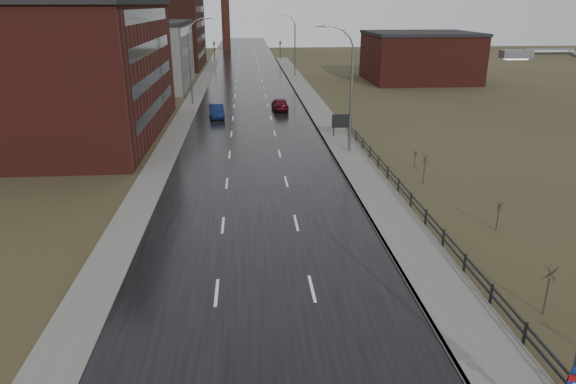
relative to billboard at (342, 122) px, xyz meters
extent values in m
cube|color=black|center=(-9.10, 18.27, -1.64)|extent=(14.00, 300.00, 0.06)
cube|color=#595651|center=(-0.50, -6.73, -1.58)|extent=(3.20, 180.00, 0.18)
cube|color=slate|center=(-2.02, -6.73, -1.58)|extent=(0.16, 180.00, 0.18)
cube|color=#595651|center=(-17.30, 18.27, -1.61)|extent=(2.40, 260.00, 0.12)
cube|color=#471914|center=(-30.10, 3.27, 4.83)|extent=(22.00, 28.00, 13.00)
cube|color=black|center=(-30.10, 3.27, 11.58)|extent=(22.44, 28.56, 0.50)
cube|color=black|center=(-19.12, 3.27, 1.33)|extent=(0.06, 22.40, 1.20)
cube|color=black|center=(-19.12, 3.27, 4.33)|extent=(0.06, 22.40, 1.20)
cube|color=black|center=(-19.12, 3.27, 7.33)|extent=(0.06, 22.40, 1.20)
cube|color=black|center=(-19.12, 3.27, 10.33)|extent=(0.06, 22.40, 1.20)
cube|color=slate|center=(-27.10, 36.27, 3.33)|extent=(16.00, 20.00, 10.00)
cube|color=black|center=(-27.10, 36.27, 8.58)|extent=(16.32, 20.40, 0.50)
cube|color=black|center=(-19.12, 36.27, 1.33)|extent=(0.06, 16.00, 1.20)
cube|color=black|center=(-19.12, 36.27, 4.33)|extent=(0.06, 16.00, 1.20)
cube|color=black|center=(-19.12, 36.27, 7.33)|extent=(0.06, 16.00, 1.20)
cube|color=#331611|center=(-32.10, 66.27, 5.83)|extent=(26.00, 24.00, 15.00)
cube|color=black|center=(-19.12, 66.27, 1.33)|extent=(0.06, 19.20, 1.20)
cube|color=black|center=(-19.12, 66.27, 4.33)|extent=(0.06, 19.20, 1.20)
cube|color=black|center=(-19.12, 66.27, 7.33)|extent=(0.06, 19.20, 1.20)
cube|color=black|center=(-19.12, 66.27, 10.33)|extent=(0.06, 19.20, 1.20)
cube|color=#471914|center=(21.20, 40.27, 2.33)|extent=(18.00, 16.00, 8.00)
cube|color=black|center=(21.20, 40.27, 6.58)|extent=(18.36, 16.32, 0.50)
cylinder|color=slate|center=(-2.81, -39.73, 10.35)|extent=(1.15, 0.14, 0.14)
cube|color=slate|center=(-3.56, -39.73, 10.30)|extent=(0.70, 0.28, 0.18)
cube|color=silver|center=(-3.56, -39.73, 10.20)|extent=(0.50, 0.20, 0.04)
cube|color=navy|center=(-0.30, -39.85, 0.88)|extent=(0.60, 0.04, 0.65)
cylinder|color=slate|center=(-0.30, -5.73, 3.08)|extent=(0.24, 0.24, 9.50)
cylinder|color=slate|center=(-0.47, -5.73, 8.24)|extent=(0.51, 0.14, 0.98)
cylinder|color=slate|center=(-0.94, -5.73, 8.95)|extent=(0.81, 0.14, 0.81)
cylinder|color=slate|center=(-1.66, -5.73, 9.43)|extent=(0.98, 0.14, 0.51)
cylinder|color=slate|center=(-2.50, -5.73, 9.59)|extent=(1.01, 0.14, 0.14)
cube|color=slate|center=(-3.19, -5.73, 9.54)|extent=(0.70, 0.28, 0.18)
cube|color=silver|center=(-3.19, -5.73, 9.44)|extent=(0.50, 0.20, 0.04)
cylinder|color=slate|center=(-17.10, 20.27, 3.08)|extent=(0.24, 0.24, 9.50)
cylinder|color=slate|center=(-16.93, 20.27, 8.24)|extent=(0.51, 0.14, 0.98)
cylinder|color=slate|center=(-16.46, 20.27, 8.95)|extent=(0.81, 0.14, 0.81)
cylinder|color=slate|center=(-15.74, 20.27, 9.43)|extent=(0.98, 0.14, 0.51)
cylinder|color=slate|center=(-14.90, 20.27, 9.59)|extent=(1.01, 0.14, 0.14)
cube|color=slate|center=(-14.21, 20.27, 9.54)|extent=(0.70, 0.28, 0.18)
cube|color=silver|center=(-14.21, 20.27, 9.44)|extent=(0.50, 0.20, 0.04)
cylinder|color=slate|center=(-0.30, 48.27, 3.08)|extent=(0.24, 0.24, 9.50)
cylinder|color=slate|center=(-0.47, 48.27, 8.24)|extent=(0.51, 0.14, 0.98)
cylinder|color=slate|center=(-0.94, 48.27, 8.95)|extent=(0.81, 0.14, 0.81)
cylinder|color=slate|center=(-1.66, 48.27, 9.43)|extent=(0.98, 0.14, 0.51)
cylinder|color=slate|center=(-2.50, 48.27, 9.59)|extent=(1.01, 0.14, 0.14)
cube|color=slate|center=(-3.19, 48.27, 9.54)|extent=(0.70, 0.28, 0.18)
cube|color=silver|center=(-3.19, 48.27, 9.44)|extent=(0.50, 0.20, 0.04)
cube|color=black|center=(1.20, -34.73, -1.12)|extent=(0.10, 0.10, 1.10)
cube|color=black|center=(1.20, -31.73, -1.12)|extent=(0.10, 0.10, 1.10)
cube|color=black|center=(1.20, -28.73, -1.12)|extent=(0.10, 0.10, 1.10)
cube|color=black|center=(1.20, -25.73, -1.12)|extent=(0.10, 0.10, 1.10)
cube|color=black|center=(1.20, -22.73, -1.12)|extent=(0.10, 0.10, 1.10)
cube|color=black|center=(1.20, -19.73, -1.12)|extent=(0.10, 0.10, 1.10)
cube|color=black|center=(1.20, -16.73, -1.12)|extent=(0.10, 0.10, 1.10)
cube|color=black|center=(1.20, -13.73, -1.12)|extent=(0.10, 0.10, 1.10)
cube|color=black|center=(1.20, -10.73, -1.12)|extent=(0.10, 0.10, 1.10)
cube|color=black|center=(1.20, -7.73, -1.12)|extent=(0.10, 0.10, 1.10)
cube|color=black|center=(1.20, -4.73, -1.12)|extent=(0.10, 0.10, 1.10)
cube|color=black|center=(1.20, -1.73, -1.12)|extent=(0.10, 0.10, 1.10)
cube|color=black|center=(1.20, 1.27, -1.12)|extent=(0.10, 0.10, 1.10)
cube|color=black|center=(1.20, -23.23, -0.72)|extent=(0.08, 53.00, 0.10)
cube|color=black|center=(1.20, -23.23, -1.12)|extent=(0.08, 53.00, 0.10)
cylinder|color=#382D23|center=(3.22, -32.68, -0.77)|extent=(0.08, 0.08, 1.79)
cylinder|color=#382D23|center=(3.27, -32.68, 0.39)|extent=(0.04, 0.60, 0.71)
cylinder|color=#382D23|center=(3.24, -32.63, 0.39)|extent=(0.57, 0.23, 0.72)
cylinder|color=#382D23|center=(3.18, -32.65, 0.39)|extent=(0.34, 0.51, 0.72)
cylinder|color=#382D23|center=(3.18, -32.71, 0.39)|extent=(0.34, 0.51, 0.72)
cylinder|color=#382D23|center=(3.24, -32.72, 0.39)|extent=(0.57, 0.23, 0.72)
cylinder|color=#382D23|center=(5.32, -23.74, -0.97)|extent=(0.08, 0.08, 1.39)
cylinder|color=#382D23|center=(5.37, -23.74, -0.07)|extent=(0.04, 0.48, 0.55)
cylinder|color=#382D23|center=(5.34, -23.69, -0.07)|extent=(0.45, 0.18, 0.56)
cylinder|color=#382D23|center=(5.28, -23.71, -0.07)|extent=(0.28, 0.40, 0.57)
cylinder|color=#382D23|center=(5.28, -23.77, -0.07)|extent=(0.28, 0.40, 0.57)
cylinder|color=#382D23|center=(5.34, -23.78, -0.07)|extent=(0.45, 0.18, 0.56)
cylinder|color=#382D23|center=(3.68, -14.98, -0.78)|extent=(0.08, 0.08, 1.77)
cylinder|color=#382D23|center=(3.73, -14.98, 0.37)|extent=(0.04, 0.60, 0.70)
cylinder|color=#382D23|center=(3.69, -14.93, 0.37)|extent=(0.57, 0.23, 0.71)
cylinder|color=#382D23|center=(3.64, -14.95, 0.37)|extent=(0.34, 0.51, 0.72)
cylinder|color=#382D23|center=(3.64, -15.01, 0.37)|extent=(0.34, 0.51, 0.72)
cylinder|color=#382D23|center=(3.69, -15.03, 0.37)|extent=(0.57, 0.23, 0.71)
cylinder|color=#382D23|center=(4.27, -11.00, -1.10)|extent=(0.08, 0.08, 1.13)
cylinder|color=#382D23|center=(4.32, -11.00, -0.36)|extent=(0.04, 0.39, 0.46)
cylinder|color=#382D23|center=(4.29, -10.95, -0.36)|extent=(0.38, 0.16, 0.46)
cylinder|color=#382D23|center=(4.23, -10.97, -0.36)|extent=(0.23, 0.33, 0.47)
cylinder|color=#382D23|center=(4.23, -11.03, -0.36)|extent=(0.23, 0.33, 0.47)
cylinder|color=#382D23|center=(4.29, -11.05, -0.36)|extent=(0.38, 0.16, 0.46)
cube|color=black|center=(-0.79, 0.06, -0.77)|extent=(0.10, 0.10, 1.80)
cube|color=black|center=(0.79, 0.06, -0.77)|extent=(0.10, 0.10, 1.80)
cube|color=silver|center=(0.00, 0.01, 0.09)|extent=(1.96, 0.08, 1.31)
cube|color=black|center=(0.00, -0.04, 0.09)|extent=(2.06, 0.04, 1.41)
cylinder|color=black|center=(-17.10, 78.27, 0.93)|extent=(0.16, 0.16, 5.20)
imported|color=black|center=(-17.10, 78.27, 3.08)|extent=(0.58, 2.73, 1.10)
sphere|color=#FF190C|center=(-17.10, 78.12, 3.38)|extent=(0.18, 0.18, 0.18)
cylinder|color=black|center=(-1.10, 78.27, 0.93)|extent=(0.16, 0.16, 5.20)
imported|color=black|center=(-1.10, 78.27, 3.08)|extent=(0.58, 2.73, 1.10)
sphere|color=#FF190C|center=(-1.10, 78.12, 3.38)|extent=(0.18, 0.18, 0.18)
imported|color=#0B153A|center=(-13.36, 10.83, -0.88)|extent=(2.19, 4.93, 1.57)
imported|color=#460B13|center=(-5.36, 14.96, -0.86)|extent=(2.13, 4.85, 1.62)
camera|label=1|loc=(-9.73, -51.31, 11.37)|focal=32.00mm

